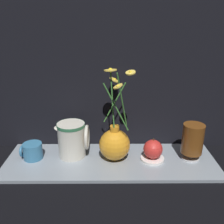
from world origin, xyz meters
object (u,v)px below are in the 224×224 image
object	(u,v)px
yellow_mug	(32,151)
vase_with_flowers	(115,143)
orange_fruit	(153,149)
tea_glass	(193,140)
ceramic_pitcher	(73,138)

from	to	relation	value
yellow_mug	vase_with_flowers	bearing A→B (deg)	-0.72
vase_with_flowers	orange_fruit	bearing A→B (deg)	-3.85
vase_with_flowers	tea_glass	bearing A→B (deg)	-0.83
orange_fruit	tea_glass	bearing A→B (deg)	2.12
tea_glass	orange_fruit	world-z (taller)	tea_glass
ceramic_pitcher	tea_glass	distance (m)	0.46
vase_with_flowers	orange_fruit	size ratio (longest dim) A/B	4.39
vase_with_flowers	tea_glass	distance (m)	0.30
vase_with_flowers	tea_glass	size ratio (longest dim) A/B	2.47
yellow_mug	tea_glass	distance (m)	0.62
yellow_mug	ceramic_pitcher	distance (m)	0.16
orange_fruit	vase_with_flowers	bearing A→B (deg)	176.15
ceramic_pitcher	orange_fruit	xyz separation A→B (m)	(0.31, -0.03, -0.03)
vase_with_flowers	yellow_mug	bearing A→B (deg)	179.28
orange_fruit	yellow_mug	bearing A→B (deg)	178.30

